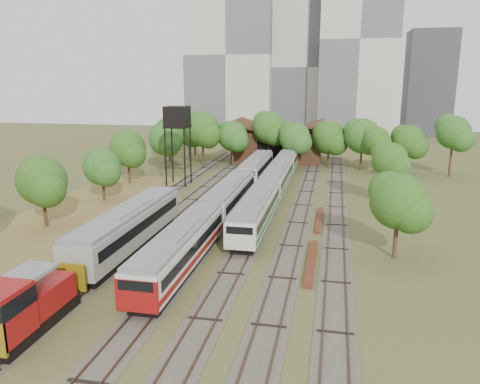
% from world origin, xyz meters
% --- Properties ---
extents(ground, '(240.00, 240.00, 0.00)m').
position_xyz_m(ground, '(0.00, 0.00, 0.00)').
color(ground, '#475123').
rests_on(ground, ground).
extents(dry_grass_patch, '(14.00, 60.00, 0.04)m').
position_xyz_m(dry_grass_patch, '(-18.00, 8.00, 0.02)').
color(dry_grass_patch, brown).
rests_on(dry_grass_patch, ground).
extents(tracks, '(24.60, 80.00, 0.19)m').
position_xyz_m(tracks, '(-0.67, 25.00, 0.04)').
color(tracks, '#4C473D').
rests_on(tracks, ground).
extents(railcar_red_set, '(2.78, 34.57, 3.43)m').
position_xyz_m(railcar_red_set, '(-2.00, 11.89, 1.81)').
color(railcar_red_set, black).
rests_on(railcar_red_set, ground).
extents(railcar_green_set, '(2.75, 52.07, 3.40)m').
position_xyz_m(railcar_green_set, '(2.00, 32.56, 1.80)').
color(railcar_green_set, black).
rests_on(railcar_green_set, ground).
extents(railcar_rear, '(2.76, 16.07, 3.41)m').
position_xyz_m(railcar_rear, '(-2.00, 39.14, 1.80)').
color(railcar_rear, black).
rests_on(railcar_rear, ground).
extents(shunter_locomotive, '(2.96, 8.10, 3.87)m').
position_xyz_m(shunter_locomotive, '(-8.00, -8.17, 1.88)').
color(shunter_locomotive, black).
rests_on(shunter_locomotive, ground).
extents(old_grey_coach, '(3.04, 18.00, 3.77)m').
position_xyz_m(old_grey_coach, '(-8.00, 6.77, 2.06)').
color(old_grey_coach, black).
rests_on(old_grey_coach, ground).
extents(water_tower, '(3.25, 3.25, 11.23)m').
position_xyz_m(water_tower, '(-12.32, 33.02, 9.46)').
color(water_tower, black).
rests_on(water_tower, ground).
extents(rail_pile_near, '(0.66, 9.91, 0.33)m').
position_xyz_m(rail_pile_near, '(8.00, 6.66, 0.17)').
color(rail_pile_near, brown).
rests_on(rail_pile_near, ground).
extents(rail_pile_far, '(0.57, 9.20, 0.30)m').
position_xyz_m(rail_pile_far, '(8.20, 18.98, 0.15)').
color(rail_pile_far, brown).
rests_on(rail_pile_far, ground).
extents(maintenance_shed, '(16.45, 11.55, 7.58)m').
position_xyz_m(maintenance_shed, '(-1.00, 57.98, 2.91)').
color(maintenance_shed, '#341C13').
rests_on(maintenance_shed, ground).
extents(tree_band_left, '(8.99, 73.37, 8.68)m').
position_xyz_m(tree_band_left, '(-19.95, 26.18, 5.06)').
color(tree_band_left, '#382616').
rests_on(tree_band_left, ground).
extents(tree_band_far, '(49.70, 11.19, 9.53)m').
position_xyz_m(tree_band_far, '(2.06, 50.39, 5.85)').
color(tree_band_far, '#382616').
rests_on(tree_band_far, ground).
extents(tree_band_right, '(5.62, 42.59, 7.68)m').
position_xyz_m(tree_band_right, '(15.47, 26.13, 5.28)').
color(tree_band_right, '#382616').
rests_on(tree_band_right, ground).
extents(tower_left, '(22.00, 16.00, 42.00)m').
position_xyz_m(tower_left, '(-18.00, 95.00, 21.00)').
color(tower_left, beige).
rests_on(tower_left, ground).
extents(tower_centre, '(20.00, 18.00, 36.00)m').
position_xyz_m(tower_centre, '(2.00, 100.00, 18.00)').
color(tower_centre, '#B7B0A6').
rests_on(tower_centre, ground).
extents(tower_right, '(18.00, 16.00, 48.00)m').
position_xyz_m(tower_right, '(14.00, 92.00, 24.00)').
color(tower_right, beige).
rests_on(tower_right, ground).
extents(tower_far_right, '(12.00, 12.00, 28.00)m').
position_xyz_m(tower_far_right, '(34.00, 110.00, 14.00)').
color(tower_far_right, '#393B40').
rests_on(tower_far_right, ground).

